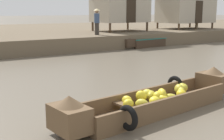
# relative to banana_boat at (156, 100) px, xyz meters

# --- Properties ---
(ground_plane) EXTENTS (300.00, 300.00, 0.00)m
(ground_plane) POSITION_rel_banana_boat_xyz_m (-0.48, 4.62, -0.29)
(ground_plane) COLOR #665B4C
(banana_boat) EXTENTS (5.40, 2.03, 0.82)m
(banana_boat) POSITION_rel_banana_boat_xyz_m (0.00, 0.00, 0.00)
(banana_boat) COLOR brown
(banana_boat) RESTS_ON ground
(fishing_skiff_distant) EXTENTS (4.79, 1.29, 0.83)m
(fishing_skiff_distant) POSITION_rel_banana_boat_xyz_m (8.49, 10.68, 0.02)
(fishing_skiff_distant) COLOR #3D2D21
(fishing_skiff_distant) RESTS_ON ground
(stilt_house_mid_right) EXTENTS (4.38, 3.42, 3.97)m
(stilt_house_mid_right) POSITION_rel_banana_boat_xyz_m (8.22, 13.99, 2.65)
(stilt_house_mid_right) COLOR #4C3826
(stilt_house_mid_right) RESTS_ON riverbank_strip
(stilt_house_right) EXTENTS (5.05, 3.48, 3.93)m
(stilt_house_right) POSITION_rel_banana_boat_xyz_m (14.83, 13.73, 2.50)
(stilt_house_right) COLOR #4C3826
(stilt_house_right) RESTS_ON riverbank_strip
(vendor_person) EXTENTS (0.44, 0.44, 1.66)m
(vendor_person) POSITION_rel_banana_boat_xyz_m (4.93, 11.66, 1.51)
(vendor_person) COLOR #332D28
(vendor_person) RESTS_ON riverbank_strip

